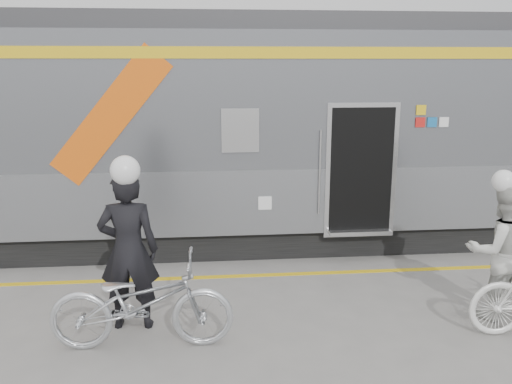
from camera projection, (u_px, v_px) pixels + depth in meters
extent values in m
plane|color=slate|center=(275.00, 343.00, 6.53)|extent=(90.00, 90.00, 0.00)
cube|color=black|center=(225.00, 224.00, 10.50)|extent=(24.00, 2.70, 0.50)
cube|color=#9EA0A5|center=(225.00, 184.00, 10.31)|extent=(24.00, 3.00, 1.10)
cube|color=slate|center=(224.00, 96.00, 9.93)|extent=(24.00, 3.00, 2.20)
cube|color=#38383A|center=(223.00, 25.00, 9.64)|extent=(24.00, 2.64, 0.30)
cube|color=gold|center=(227.00, 52.00, 8.29)|extent=(24.00, 0.02, 0.18)
cube|color=#E3580D|center=(111.00, 116.00, 8.34)|extent=(1.96, 0.01, 2.19)
cube|color=black|center=(240.00, 130.00, 8.59)|extent=(0.55, 0.02, 0.65)
cube|color=black|center=(358.00, 169.00, 9.14)|extent=(1.05, 0.45, 2.10)
cube|color=silver|center=(361.00, 171.00, 8.94)|extent=(1.20, 0.02, 2.25)
cylinder|color=silver|center=(320.00, 172.00, 8.85)|extent=(0.04, 0.04, 1.40)
cube|color=silver|center=(359.00, 232.00, 9.14)|extent=(1.05, 0.25, 0.06)
cube|color=gold|center=(421.00, 110.00, 8.79)|extent=(0.16, 0.01, 0.16)
cube|color=red|center=(420.00, 122.00, 8.84)|extent=(0.16, 0.01, 0.16)
cube|color=#18629F|center=(432.00, 122.00, 8.85)|extent=(0.16, 0.01, 0.16)
cube|color=silver|center=(444.00, 122.00, 8.87)|extent=(0.16, 0.01, 0.16)
cube|color=silver|center=(265.00, 203.00, 8.90)|extent=(0.22, 0.01, 0.22)
cube|color=gold|center=(257.00, 275.00, 8.61)|extent=(24.00, 0.12, 0.01)
imported|color=black|center=(129.00, 250.00, 6.74)|extent=(0.76, 0.51, 2.04)
imported|color=#B8BCC1|center=(142.00, 303.00, 6.33)|extent=(2.16, 0.79, 1.12)
imported|color=beige|center=(500.00, 251.00, 7.03)|extent=(0.93, 0.75, 1.82)
sphere|color=white|center=(123.00, 155.00, 6.46)|extent=(0.35, 0.35, 0.35)
sphere|color=white|center=(509.00, 171.00, 6.78)|extent=(0.29, 0.29, 0.29)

